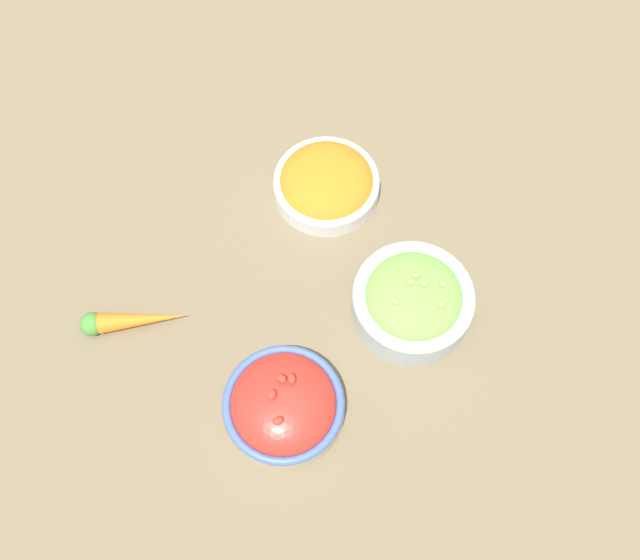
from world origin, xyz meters
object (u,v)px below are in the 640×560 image
at_px(bowl_lettuce, 413,300).
at_px(bowl_carrots, 326,183).
at_px(bowl_cherry_tomatoes, 284,405).
at_px(loose_carrot, 131,321).

xyz_separation_m(bowl_lettuce, bowl_carrots, (0.07, 0.23, -0.01)).
xyz_separation_m(bowl_cherry_tomatoes, loose_carrot, (-0.06, 0.25, -0.01)).
relative_size(bowl_lettuce, loose_carrot, 1.34).
bearing_deg(loose_carrot, bowl_lettuce, -2.32).
relative_size(bowl_cherry_tomatoes, bowl_carrots, 1.00).
distance_m(bowl_lettuce, bowl_carrots, 0.24).
relative_size(bowl_lettuce, bowl_carrots, 1.04).
bearing_deg(bowl_lettuce, bowl_cherry_tomatoes, 172.61).
bearing_deg(bowl_carrots, bowl_cherry_tomatoes, -146.49).
relative_size(bowl_cherry_tomatoes, loose_carrot, 1.28).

